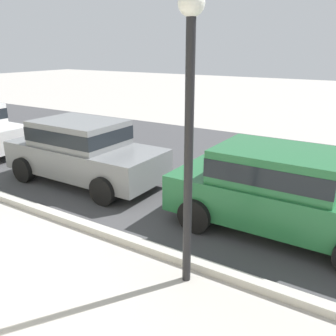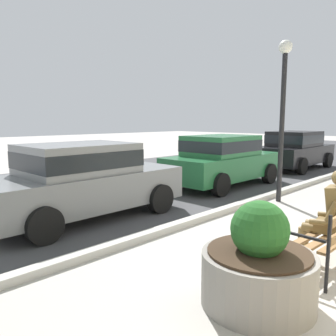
# 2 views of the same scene
# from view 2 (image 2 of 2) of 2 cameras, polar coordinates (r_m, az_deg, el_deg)

# --- Properties ---
(street_surface) EXTENTS (60.00, 9.00, 0.01)m
(street_surface) POSITION_cam_2_polar(r_m,az_deg,el_deg) (10.27, -16.34, -3.63)
(street_surface) COLOR #424244
(street_surface) RESTS_ON ground
(curb_stone) EXTENTS (60.00, 0.20, 0.12)m
(curb_stone) POSITION_cam_2_polar(r_m,az_deg,el_deg) (6.74, 3.46, -8.96)
(curb_stone) COLOR #B2AFA8
(curb_stone) RESTS_ON ground
(bronze_statue_seated) EXTENTS (0.61, 0.82, 1.37)m
(bronze_statue_seated) POSITION_cam_2_polar(r_m,az_deg,el_deg) (5.31, 24.91, -7.60)
(bronze_statue_seated) COLOR brown
(bronze_statue_seated) RESTS_ON ground
(concrete_planter) EXTENTS (1.25, 1.25, 1.18)m
(concrete_planter) POSITION_cam_2_polar(r_m,az_deg,el_deg) (4.02, 14.89, -15.86)
(concrete_planter) COLOR gray
(concrete_planter) RESTS_ON ground
(parked_car_grey) EXTENTS (4.10, 1.93, 1.56)m
(parked_car_grey) POSITION_cam_2_polar(r_m,az_deg,el_deg) (7.20, -14.10, -1.70)
(parked_car_grey) COLOR slate
(parked_car_grey) RESTS_ON ground
(parked_car_green) EXTENTS (4.10, 1.93, 1.56)m
(parked_car_green) POSITION_cam_2_polar(r_m,az_deg,el_deg) (10.59, 9.14, 1.53)
(parked_car_green) COLOR #236638
(parked_car_green) RESTS_ON ground
(parked_car_black) EXTENTS (4.10, 1.93, 1.56)m
(parked_car_black) POSITION_cam_2_polar(r_m,az_deg,el_deg) (15.06, 20.54, 3.05)
(parked_car_black) COLOR black
(parked_car_black) RESTS_ON ground
(lamp_post) EXTENTS (0.32, 0.32, 3.90)m
(lamp_post) POSITION_cam_2_polar(r_m,az_deg,el_deg) (8.82, 18.74, 11.04)
(lamp_post) COLOR black
(lamp_post) RESTS_ON ground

